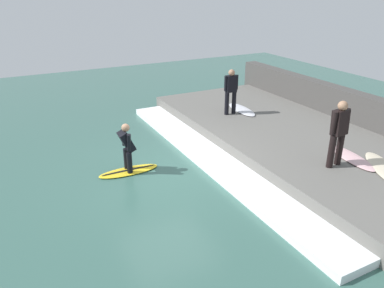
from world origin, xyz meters
name	(u,v)px	position (x,y,z in m)	size (l,w,h in m)	color
ground_plane	(166,174)	(0.00, 0.00, 0.00)	(28.00, 28.00, 0.00)	#386056
concrete_ledge	(288,138)	(4.11, 0.00, 0.24)	(4.40, 10.54, 0.49)	#66635E
back_wall	(347,112)	(6.56, 0.00, 0.72)	(0.50, 11.06, 1.44)	#474442
wave_foam_crest	(213,159)	(1.43, 0.00, 0.10)	(0.96, 10.01, 0.20)	white
surfboard_riding	(129,171)	(-0.85, 0.54, 0.03)	(1.62, 0.54, 0.07)	yellow
surfer_riding	(127,145)	(-0.85, 0.54, 0.78)	(0.43, 0.60, 1.31)	black
surfer_waiting_near	(231,89)	(3.38, 2.18, 1.35)	(0.52, 0.24, 1.54)	black
surfboard_waiting_near	(242,110)	(3.96, 2.32, 0.52)	(0.70, 1.65, 0.06)	silver
surfer_waiting_far	(339,130)	(3.49, -2.35, 1.42)	(0.56, 0.30, 1.66)	black
surfboard_waiting_far	(352,158)	(4.21, -2.29, 0.52)	(0.82, 1.71, 0.06)	beige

